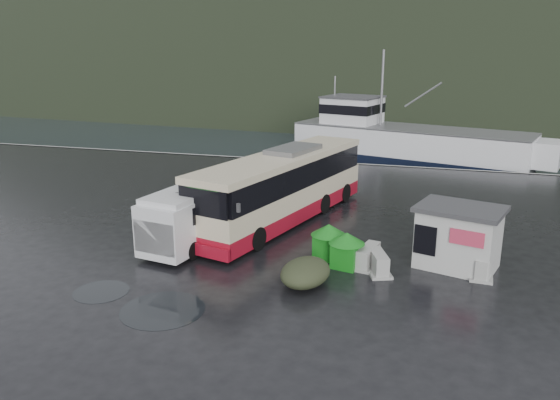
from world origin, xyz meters
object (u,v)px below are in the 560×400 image
(jersey_barrier_a, at_px, (378,272))
(jersey_barrier_b, at_px, (367,266))
(dome_tent, at_px, (305,284))
(waste_bin_right, at_px, (346,267))
(ticket_kiosk, at_px, (456,267))
(coach_bus, at_px, (283,220))
(jersey_barrier_c, at_px, (481,275))
(white_van, at_px, (199,242))
(fishing_trawler, at_px, (409,148))
(waste_bin_left, at_px, (328,258))

(jersey_barrier_a, xyz_separation_m, jersey_barrier_b, (-0.48, 0.53, 0.00))
(jersey_barrier_a, bearing_deg, dome_tent, -142.43)
(waste_bin_right, relative_size, ticket_kiosk, 0.45)
(coach_bus, height_order, jersey_barrier_a, coach_bus)
(jersey_barrier_c, bearing_deg, ticket_kiosk, 144.96)
(white_van, height_order, waste_bin_right, white_van)
(coach_bus, distance_m, jersey_barrier_c, 10.72)
(coach_bus, bearing_deg, fishing_trawler, 92.92)
(fishing_trawler, bearing_deg, jersey_barrier_c, -65.00)
(coach_bus, height_order, fishing_trawler, fishing_trawler)
(waste_bin_right, distance_m, jersey_barrier_b, 0.91)
(jersey_barrier_b, distance_m, jersey_barrier_c, 4.52)
(dome_tent, xyz_separation_m, jersey_barrier_c, (6.59, 2.76, 0.00))
(ticket_kiosk, bearing_deg, dome_tent, -131.49)
(waste_bin_right, distance_m, fishing_trawler, 29.21)
(coach_bus, distance_m, ticket_kiosk, 9.56)
(white_van, height_order, waste_bin_left, white_van)
(waste_bin_left, bearing_deg, coach_bus, 125.78)
(jersey_barrier_c, bearing_deg, white_van, 177.95)
(ticket_kiosk, bearing_deg, fishing_trawler, 114.06)
(jersey_barrier_a, bearing_deg, jersey_barrier_b, 132.57)
(fishing_trawler, bearing_deg, ticket_kiosk, -66.73)
(white_van, height_order, dome_tent, white_van)
(white_van, xyz_separation_m, waste_bin_right, (7.10, -1.05, 0.00))
(waste_bin_right, bearing_deg, ticket_kiosk, 16.20)
(jersey_barrier_c, bearing_deg, waste_bin_right, -173.57)
(waste_bin_right, distance_m, jersey_barrier_c, 5.39)
(jersey_barrier_a, bearing_deg, white_van, 171.68)
(coach_bus, xyz_separation_m, fishing_trawler, (5.25, 23.80, 0.00))
(waste_bin_left, distance_m, jersey_barrier_a, 2.43)
(coach_bus, xyz_separation_m, dome_tent, (3.00, -7.54, 0.00))
(ticket_kiosk, relative_size, jersey_barrier_a, 1.97)
(waste_bin_left, xyz_separation_m, jersey_barrier_b, (1.75, -0.43, 0.00))
(waste_bin_right, bearing_deg, fishing_trawler, 88.00)
(waste_bin_left, relative_size, fishing_trawler, 0.06)
(waste_bin_right, bearing_deg, jersey_barrier_b, 22.07)
(jersey_barrier_c, height_order, fishing_trawler, fishing_trawler)
(white_van, distance_m, waste_bin_left, 6.21)
(ticket_kiosk, bearing_deg, jersey_barrier_a, -137.40)
(waste_bin_right, bearing_deg, jersey_barrier_a, -7.80)
(waste_bin_left, height_order, jersey_barrier_a, waste_bin_left)
(white_van, distance_m, jersey_barrier_c, 12.47)
(waste_bin_right, bearing_deg, waste_bin_left, 139.51)
(waste_bin_left, distance_m, dome_tent, 2.94)
(jersey_barrier_c, bearing_deg, fishing_trawler, 98.63)
(waste_bin_right, height_order, dome_tent, waste_bin_right)
(jersey_barrier_c, bearing_deg, coach_bus, 153.48)
(coach_bus, xyz_separation_m, jersey_barrier_a, (5.56, -5.57, 0.00))
(waste_bin_left, relative_size, ticket_kiosk, 0.46)
(waste_bin_right, height_order, ticket_kiosk, ticket_kiosk)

